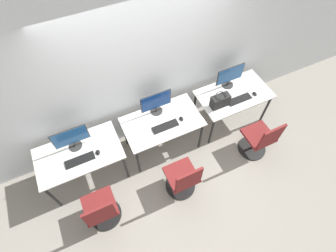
# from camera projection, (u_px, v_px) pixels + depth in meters

# --- Properties ---
(ground_plane) EXTENTS (20.00, 20.00, 0.00)m
(ground_plane) POSITION_uv_depth(u_px,v_px,m) (171.00, 161.00, 4.51)
(ground_plane) COLOR gray
(wall_back) EXTENTS (12.00, 0.05, 2.80)m
(wall_back) POSITION_uv_depth(u_px,v_px,m) (148.00, 70.00, 3.76)
(wall_back) COLOR silver
(wall_back) RESTS_ON ground_plane
(desk_left) EXTENTS (1.22, 0.71, 0.73)m
(desk_left) POSITION_uv_depth(u_px,v_px,m) (80.00, 156.00, 3.82)
(desk_left) COLOR silver
(desk_left) RESTS_ON ground_plane
(monitor_left) EXTENTS (0.50, 0.19, 0.41)m
(monitor_left) POSITION_uv_depth(u_px,v_px,m) (71.00, 138.00, 3.65)
(monitor_left) COLOR #2D2D2D
(monitor_left) RESTS_ON desk_left
(keyboard_left) EXTENTS (0.42, 0.13, 0.02)m
(keyboard_left) POSITION_uv_depth(u_px,v_px,m) (80.00, 160.00, 3.69)
(keyboard_left) COLOR black
(keyboard_left) RESTS_ON desk_left
(mouse_left) EXTENTS (0.06, 0.09, 0.03)m
(mouse_left) POSITION_uv_depth(u_px,v_px,m) (98.00, 152.00, 3.75)
(mouse_left) COLOR black
(mouse_left) RESTS_ON desk_left
(office_chair_left) EXTENTS (0.48, 0.48, 0.91)m
(office_chair_left) POSITION_uv_depth(u_px,v_px,m) (102.00, 211.00, 3.65)
(office_chair_left) COLOR black
(office_chair_left) RESTS_ON ground_plane
(desk_center) EXTENTS (1.22, 0.71, 0.73)m
(desk_center) POSITION_uv_depth(u_px,v_px,m) (162.00, 124.00, 4.14)
(desk_center) COLOR silver
(desk_center) RESTS_ON ground_plane
(monitor_center) EXTENTS (0.50, 0.19, 0.41)m
(monitor_center) POSITION_uv_depth(u_px,v_px,m) (156.00, 102.00, 4.00)
(monitor_center) COLOR #2D2D2D
(monitor_center) RESTS_ON desk_center
(keyboard_center) EXTENTS (0.42, 0.13, 0.02)m
(keyboard_center) POSITION_uv_depth(u_px,v_px,m) (165.00, 126.00, 4.01)
(keyboard_center) COLOR black
(keyboard_center) RESTS_ON desk_center
(mouse_center) EXTENTS (0.06, 0.09, 0.03)m
(mouse_center) POSITION_uv_depth(u_px,v_px,m) (181.00, 119.00, 4.08)
(mouse_center) COLOR black
(mouse_center) RESTS_ON desk_center
(office_chair_center) EXTENTS (0.48, 0.48, 0.91)m
(office_chair_center) POSITION_uv_depth(u_px,v_px,m) (183.00, 180.00, 3.91)
(office_chair_center) COLOR black
(office_chair_center) RESTS_ON ground_plane
(desk_right) EXTENTS (1.22, 0.71, 0.73)m
(desk_right) POSITION_uv_depth(u_px,v_px,m) (233.00, 97.00, 4.45)
(desk_right) COLOR silver
(desk_right) RESTS_ON ground_plane
(monitor_right) EXTENTS (0.50, 0.19, 0.41)m
(monitor_right) POSITION_uv_depth(u_px,v_px,m) (230.00, 76.00, 4.32)
(monitor_right) COLOR #2D2D2D
(monitor_right) RESTS_ON desk_right
(keyboard_right) EXTENTS (0.42, 0.13, 0.02)m
(keyboard_right) POSITION_uv_depth(u_px,v_px,m) (239.00, 99.00, 4.31)
(keyboard_right) COLOR black
(keyboard_right) RESTS_ON desk_right
(mouse_right) EXTENTS (0.06, 0.09, 0.03)m
(mouse_right) POSITION_uv_depth(u_px,v_px,m) (255.00, 94.00, 4.37)
(mouse_right) COLOR black
(mouse_right) RESTS_ON desk_right
(office_chair_right) EXTENTS (0.48, 0.48, 0.91)m
(office_chair_right) POSITION_uv_depth(u_px,v_px,m) (259.00, 140.00, 4.30)
(office_chair_right) COLOR black
(office_chair_right) RESTS_ON ground_plane
(handbag) EXTENTS (0.30, 0.18, 0.25)m
(handbag) POSITION_uv_depth(u_px,v_px,m) (220.00, 101.00, 4.15)
(handbag) COLOR black
(handbag) RESTS_ON desk_right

